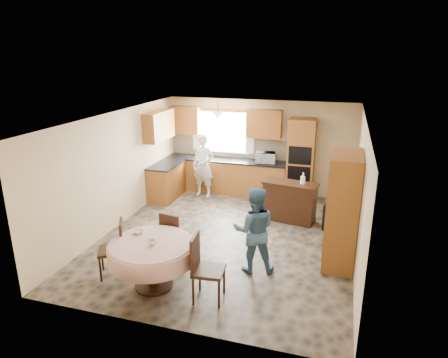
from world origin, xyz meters
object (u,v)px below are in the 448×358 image
oven_tower (301,160)px  person_dining (254,230)px  chair_back (173,235)px  cupboard (342,210)px  chair_left (116,246)px  sideboard (289,203)px  person_sink (203,166)px  chair_right (203,265)px  dining_table (152,253)px

oven_tower → person_dining: bearing=-95.2°
person_dining → chair_back: bearing=-10.7°
cupboard → chair_left: cupboard is taller
sideboard → cupboard: size_ratio=0.58×
oven_tower → person_sink: size_ratio=1.28×
person_dining → sideboard: bearing=-112.4°
chair_right → sideboard: bearing=-19.5°
dining_table → person_sink: person_sink is taller
chair_left → chair_right: 1.69m
chair_right → oven_tower: bearing=-16.1°
dining_table → chair_back: chair_back is taller
cupboard → chair_left: 3.99m
dining_table → chair_right: size_ratio=1.30×
chair_right → chair_back: bearing=38.6°
dining_table → chair_back: (-0.02, 0.87, -0.09)m
sideboard → chair_right: size_ratio=1.11×
chair_back → chair_right: (0.92, -0.94, 0.06)m
dining_table → person_dining: bearing=34.2°
oven_tower → chair_right: (-0.90, -4.88, -0.47)m
cupboard → chair_back: (-2.89, -0.86, -0.49)m
sideboard → person_sink: person_sink is taller
cupboard → chair_right: size_ratio=1.91×
cupboard → chair_back: size_ratio=2.12×
chair_back → chair_right: 1.32m
oven_tower → person_sink: (-2.47, -0.47, -0.23)m
cupboard → oven_tower: bearing=109.2°
sideboard → dining_table: bearing=-106.6°
chair_right → dining_table: bearing=79.5°
person_sink → oven_tower: bearing=18.5°
chair_right → person_sink: 4.68m
dining_table → chair_left: bearing=167.6°
chair_back → person_sink: (-0.65, 3.46, 0.30)m
oven_tower → sideboard: 1.59m
cupboard → chair_right: (-1.97, -1.80, -0.43)m
sideboard → cupboard: 2.06m
chair_back → chair_right: bearing=144.0°
dining_table → chair_back: 0.87m
sideboard → cupboard: bearing=-44.2°
oven_tower → chair_back: bearing=-114.8°
chair_right → person_dining: (0.55, 1.06, 0.18)m
sideboard → person_dining: person_dining is taller
chair_left → person_sink: bearing=150.5°
chair_left → chair_back: size_ratio=1.03×
dining_table → chair_right: 0.90m
cupboard → chair_back: bearing=-163.5°
cupboard → chair_right: bearing=-137.7°
sideboard → person_sink: bearing=168.8°
sideboard → cupboard: (1.12, -1.62, 0.60)m
oven_tower → chair_left: 5.32m
chair_left → person_sink: (0.11, 4.16, 0.28)m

